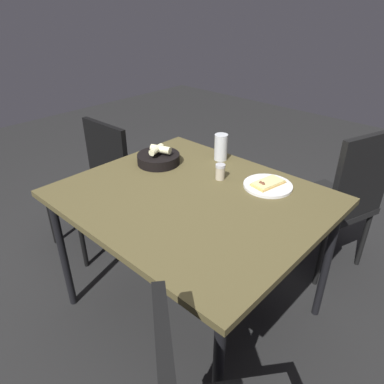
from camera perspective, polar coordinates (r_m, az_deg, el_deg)
The scene contains 8 objects.
ground at distance 2.15m, azimuth 0.05°, elevation -18.02°, with size 8.00×8.00×0.00m, color black.
dining_table at distance 1.70m, azimuth 0.06°, elevation -2.10°, with size 1.01×1.19×0.75m.
pizza_plate at distance 1.78m, azimuth 12.08°, elevation 1.10°, with size 0.24×0.24×0.04m.
bread_basket at distance 1.98m, azimuth -5.43°, elevation 5.46°, with size 0.24×0.24×0.11m.
beer_glass at distance 2.02m, azimuth 4.66°, elevation 7.04°, with size 0.07×0.07×0.15m.
pepper_shaker at distance 1.81m, azimuth 4.55°, elevation 3.14°, with size 0.05×0.05×0.08m.
chair_far at distance 2.29m, azimuth 22.76°, elevation -0.53°, with size 0.56×0.56×0.95m.
chair_spare at distance 2.50m, azimuth -15.41°, elevation 2.18°, with size 0.45×0.45×0.84m.
Camera 1 is at (1.07, 0.99, 1.58)m, focal length 33.21 mm.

